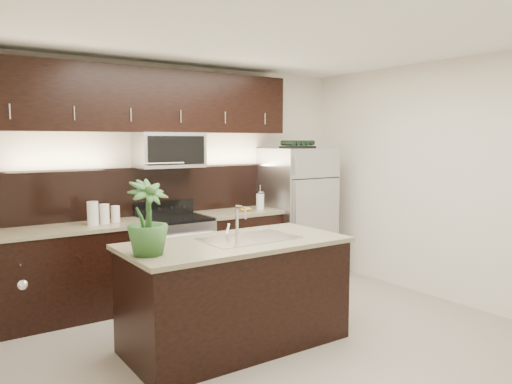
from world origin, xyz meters
The scene contains 12 objects.
ground centered at (0.00, 0.00, 0.00)m, with size 4.50×4.50×0.00m, color gray.
room_walls centered at (-0.11, -0.04, 1.70)m, with size 4.52×4.02×2.71m.
counter_run centered at (-0.46, 1.69, 0.47)m, with size 3.51×0.65×0.94m.
upper_fixtures centered at (-0.43, 1.84, 2.14)m, with size 3.49×0.40×1.66m.
island centered at (-0.39, 0.14, 0.47)m, with size 1.96×0.96×0.94m.
sink_faucet centered at (-0.24, 0.15, 0.96)m, with size 0.84×0.50×0.28m.
refrigerator centered at (1.51, 1.63, 0.85)m, with size 0.82×0.74×1.71m, color #B2B2B7.
wine_rack centered at (1.51, 1.63, 1.75)m, with size 0.42×0.26×0.10m.
plant centered at (-1.23, 0.06, 1.23)m, with size 0.32×0.32×0.58m, color #275221.
canisters centered at (-1.09, 1.67, 1.05)m, with size 0.36×0.17×0.25m.
french_press centered at (0.91, 1.64, 1.05)m, with size 0.10×0.10×0.30m.
bananas centered at (0.62, 1.61, 0.96)m, with size 0.16×0.12×0.05m, color #C88C1C.
Camera 1 is at (-2.66, -3.49, 1.82)m, focal length 35.00 mm.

